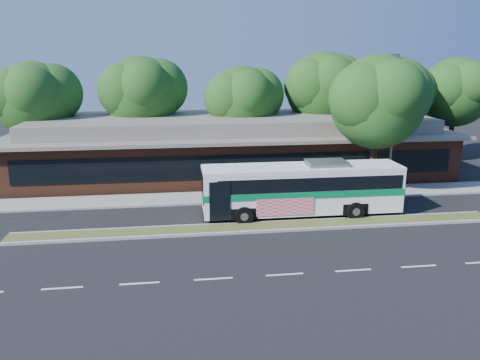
# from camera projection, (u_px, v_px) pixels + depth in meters

# --- Properties ---
(ground) EXTENTS (120.00, 120.00, 0.00)m
(ground) POSITION_uv_depth(u_px,v_px,m) (263.00, 232.00, 24.44)
(ground) COLOR black
(ground) RESTS_ON ground
(median_strip) EXTENTS (26.00, 1.10, 0.15)m
(median_strip) POSITION_uv_depth(u_px,v_px,m) (261.00, 227.00, 24.99)
(median_strip) COLOR #465323
(median_strip) RESTS_ON ground
(sidewalk) EXTENTS (44.00, 2.60, 0.12)m
(sidewalk) POSITION_uv_depth(u_px,v_px,m) (245.00, 196.00, 30.56)
(sidewalk) COLOR gray
(sidewalk) RESTS_ON ground
(plaza_building) EXTENTS (33.20, 11.20, 4.45)m
(plaza_building) POSITION_uv_depth(u_px,v_px,m) (233.00, 147.00, 36.35)
(plaza_building) COLOR #592F1C
(plaza_building) RESTS_ON ground
(lamp_post) EXTENTS (0.93, 0.18, 9.07)m
(lamp_post) POSITION_uv_depth(u_px,v_px,m) (393.00, 121.00, 30.19)
(lamp_post) COLOR slate
(lamp_post) RESTS_ON ground
(tree_bg_a) EXTENTS (6.47, 5.80, 8.63)m
(tree_bg_a) POSITION_uv_depth(u_px,v_px,m) (40.00, 98.00, 35.58)
(tree_bg_a) COLOR black
(tree_bg_a) RESTS_ON ground
(tree_bg_b) EXTENTS (6.69, 6.00, 9.00)m
(tree_bg_b) POSITION_uv_depth(u_px,v_px,m) (147.00, 92.00, 37.51)
(tree_bg_b) COLOR black
(tree_bg_b) RESTS_ON ground
(tree_bg_c) EXTENTS (6.24, 5.60, 8.26)m
(tree_bg_c) POSITION_uv_depth(u_px,v_px,m) (247.00, 99.00, 37.71)
(tree_bg_c) COLOR black
(tree_bg_c) RESTS_ON ground
(tree_bg_d) EXTENTS (6.91, 6.20, 9.37)m
(tree_bg_d) POSITION_uv_depth(u_px,v_px,m) (328.00, 87.00, 39.39)
(tree_bg_d) COLOR black
(tree_bg_d) RESTS_ON ground
(tree_bg_e) EXTENTS (6.47, 5.80, 8.50)m
(tree_bg_e) POSITION_uv_depth(u_px,v_px,m) (400.00, 96.00, 39.36)
(tree_bg_e) COLOR black
(tree_bg_e) RESTS_ON ground
(tree_bg_f) EXTENTS (6.69, 6.00, 8.92)m
(tree_bg_f) POSITION_uv_depth(u_px,v_px,m) (460.00, 90.00, 41.03)
(tree_bg_f) COLOR black
(tree_bg_f) RESTS_ON ground
(transit_bus) EXTENTS (11.38, 2.72, 3.19)m
(transit_bus) POSITION_uv_depth(u_px,v_px,m) (303.00, 186.00, 26.64)
(transit_bus) COLOR white
(transit_bus) RESTS_ON ground
(sidewalk_tree) EXTENTS (6.70, 6.01, 9.09)m
(sidewalk_tree) POSITION_uv_depth(u_px,v_px,m) (383.00, 99.00, 30.10)
(sidewalk_tree) COLOR black
(sidewalk_tree) RESTS_ON ground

